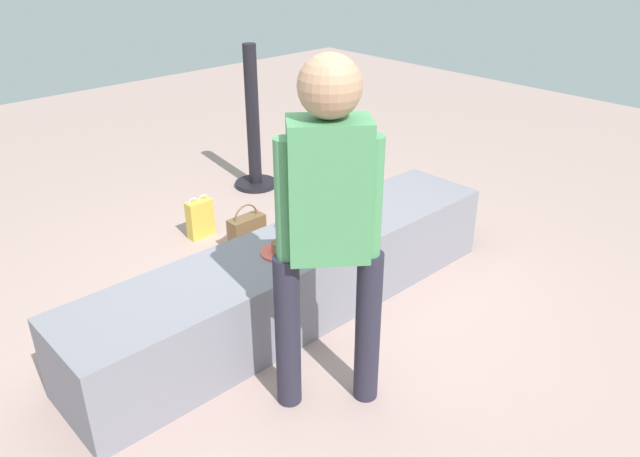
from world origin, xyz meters
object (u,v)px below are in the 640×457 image
(cake_box_white, at_px, (79,348))
(water_bottle_near_gift, at_px, (209,279))
(child_seated, at_px, (316,202))
(adult_standing, at_px, (329,213))
(gift_bag, at_px, (200,218))
(party_cup_red, at_px, (304,242))
(handbag_black_leather, at_px, (319,190))
(cake_plate, at_px, (281,250))
(handbag_brown_canvas, at_px, (247,233))

(cake_box_white, bearing_deg, water_bottle_near_gift, 4.80)
(child_seated, distance_m, adult_standing, 0.88)
(adult_standing, height_order, gift_bag, adult_standing)
(cake_box_white, bearing_deg, party_cup_red, 2.59)
(gift_bag, distance_m, handbag_black_leather, 1.05)
(gift_bag, distance_m, cake_box_white, 1.46)
(water_bottle_near_gift, height_order, cake_box_white, water_bottle_near_gift)
(child_seated, height_order, cake_box_white, child_seated)
(child_seated, bearing_deg, gift_bag, 90.63)
(cake_plate, bearing_deg, cake_box_white, 152.73)
(gift_bag, height_order, handbag_brown_canvas, handbag_brown_canvas)
(cake_plate, xyz_separation_m, handbag_brown_canvas, (0.39, 0.85, -0.35))
(adult_standing, distance_m, handbag_black_leather, 2.47)
(child_seated, height_order, adult_standing, adult_standing)
(party_cup_red, distance_m, handbag_black_leather, 0.80)
(water_bottle_near_gift, bearing_deg, handbag_black_leather, 19.92)
(cake_box_white, relative_size, handbag_black_leather, 1.01)
(cake_plate, relative_size, handbag_black_leather, 0.68)
(child_seated, distance_m, cake_box_white, 1.50)
(child_seated, xyz_separation_m, handbag_brown_canvas, (0.11, 0.83, -0.54))
(adult_standing, relative_size, party_cup_red, 15.29)
(party_cup_red, bearing_deg, handbag_brown_canvas, 138.77)
(child_seated, height_order, handbag_black_leather, child_seated)
(child_seated, xyz_separation_m, water_bottle_near_gift, (-0.40, 0.56, -0.59))
(cake_plate, bearing_deg, party_cup_red, 40.37)
(adult_standing, distance_m, cake_box_white, 1.65)
(gift_bag, xyz_separation_m, water_bottle_near_gift, (-0.38, -0.67, -0.06))
(cake_box_white, relative_size, handbag_brown_canvas, 0.94)
(adult_standing, bearing_deg, water_bottle_near_gift, 84.24)
(gift_bag, bearing_deg, child_seated, -89.37)
(gift_bag, bearing_deg, water_bottle_near_gift, -119.61)
(handbag_black_leather, height_order, handbag_brown_canvas, handbag_brown_canvas)
(adult_standing, relative_size, handbag_brown_canvas, 4.70)
(adult_standing, xyz_separation_m, water_bottle_near_gift, (0.12, 1.20, -0.91))
(adult_standing, height_order, party_cup_red, adult_standing)
(water_bottle_near_gift, height_order, handbag_brown_canvas, handbag_brown_canvas)
(water_bottle_near_gift, bearing_deg, adult_standing, -95.76)
(cake_plate, height_order, cake_box_white, cake_plate)
(handbag_black_leather, bearing_deg, gift_bag, 171.36)
(cake_plate, distance_m, handbag_brown_canvas, 1.00)
(adult_standing, bearing_deg, cake_box_white, 123.61)
(adult_standing, height_order, cake_box_white, adult_standing)
(party_cup_red, xyz_separation_m, handbag_black_leather, (0.62, 0.51, 0.06))
(gift_bag, relative_size, handbag_brown_canvas, 0.91)
(cake_plate, xyz_separation_m, cake_box_white, (-0.99, 0.51, -0.43))
(handbag_black_leather, bearing_deg, cake_plate, -139.92)
(party_cup_red, height_order, cake_box_white, same)
(gift_bag, xyz_separation_m, handbag_brown_canvas, (0.12, -0.40, -0.01))
(child_seated, bearing_deg, cake_plate, -176.05)
(handbag_brown_canvas, bearing_deg, child_seated, -97.31)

